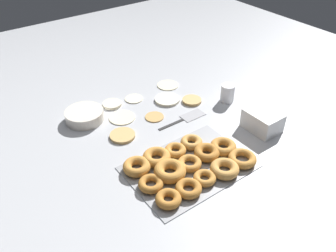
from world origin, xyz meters
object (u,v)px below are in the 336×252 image
object	(u,v)px
pancake_5	(122,135)
pancake_4	(192,100)
spatula	(188,117)
pancake_3	(122,117)
pancake_1	(154,116)
pancake_6	(112,104)
batter_bowl	(85,116)
pancake_0	(168,85)
donut_tray	(189,165)
paper_cup	(227,93)
pancake_7	(167,99)
container_stack	(262,121)
pancake_2	(134,98)

from	to	relation	value
pancake_5	pancake_4	bearing A→B (deg)	5.77
spatula	pancake_3	bearing A→B (deg)	144.19
pancake_1	pancake_6	bearing A→B (deg)	117.39
pancake_4	pancake_6	size ratio (longest dim) A/B	1.03
pancake_6	batter_bowl	xyz separation A→B (m)	(-0.16, -0.04, 0.02)
pancake_0	pancake_4	world-z (taller)	pancake_4
donut_tray	paper_cup	size ratio (longest dim) A/B	5.39
paper_cup	pancake_3	bearing A→B (deg)	160.30
pancake_0	pancake_7	bearing A→B (deg)	-127.49
pancake_0	paper_cup	bearing A→B (deg)	-63.66
pancake_1	spatula	distance (m)	0.15
pancake_1	container_stack	xyz separation A→B (m)	(0.32, -0.34, 0.04)
pancake_0	pancake_5	xyz separation A→B (m)	(-0.40, -0.23, 0.00)
donut_tray	container_stack	world-z (taller)	container_stack
donut_tray	pancake_4	bearing A→B (deg)	49.16
pancake_2	paper_cup	bearing A→B (deg)	-38.11
pancake_2	batter_bowl	world-z (taller)	batter_bowl
pancake_7	pancake_0	bearing A→B (deg)	52.51
pancake_3	batter_bowl	size ratio (longest dim) A/B	0.70
batter_bowl	paper_cup	world-z (taller)	paper_cup
pancake_6	paper_cup	size ratio (longest dim) A/B	1.05
batter_bowl	spatula	bearing A→B (deg)	-33.86
pancake_4	pancake_5	distance (m)	0.41
pancake_4	pancake_5	xyz separation A→B (m)	(-0.40, -0.04, -0.00)
pancake_6	pancake_2	bearing A→B (deg)	-7.08
pancake_1	pancake_3	world-z (taller)	same
batter_bowl	spatula	distance (m)	0.46
batter_bowl	pancake_1	bearing A→B (deg)	-32.36
donut_tray	pancake_6	bearing A→B (deg)	91.69
donut_tray	pancake_3	bearing A→B (deg)	94.21
pancake_1	pancake_7	size ratio (longest dim) A/B	0.70
pancake_1	pancake_4	bearing A→B (deg)	0.81
pancake_5	pancake_7	bearing A→B (deg)	20.57
pancake_2	pancake_5	size ratio (longest dim) A/B	0.83
pancake_5	pancake_2	bearing A→B (deg)	48.96
pancake_2	container_stack	world-z (taller)	container_stack
donut_tray	paper_cup	world-z (taller)	paper_cup
pancake_7	batter_bowl	distance (m)	0.40
pancake_0	pancake_6	world-z (taller)	pancake_6
container_stack	paper_cup	size ratio (longest dim) A/B	1.74
pancake_2	pancake_6	xyz separation A→B (m)	(-0.11, 0.01, 0.00)
pancake_5	container_stack	world-z (taller)	container_stack
pancake_0	pancake_3	distance (m)	0.35
pancake_7	donut_tray	size ratio (longest dim) A/B	0.26
pancake_6	spatula	size ratio (longest dim) A/B	0.37
pancake_0	pancake_6	distance (m)	0.32
batter_bowl	container_stack	distance (m)	0.77
pancake_7	donut_tray	xyz separation A→B (m)	(-0.22, -0.43, 0.01)
pancake_0	pancake_1	distance (m)	0.29
batter_bowl	paper_cup	bearing A→B (deg)	-22.31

